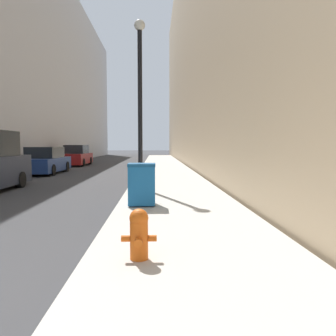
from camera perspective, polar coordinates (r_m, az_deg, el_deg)
sidewalk_right at (r=20.37m, az=-0.36°, el=-0.60°), size 3.33×60.00×0.13m
building_right_stone at (r=30.79m, az=14.74°, el=20.52°), size 12.00×60.00×21.02m
fire_hydrant at (r=4.63m, az=-5.08°, el=-11.18°), size 0.49×0.38×0.71m
trash_bin at (r=8.60m, az=-4.56°, el=-2.76°), size 0.71×0.67×1.10m
lamppost at (r=12.08m, az=-4.89°, el=12.31°), size 0.39×0.39×6.01m
parked_sedan_near at (r=20.89m, az=-20.56°, el=1.09°), size 1.91×4.77×1.59m
parked_sedan_far at (r=28.32m, az=-15.60°, el=2.00°), size 1.84×4.72×1.71m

